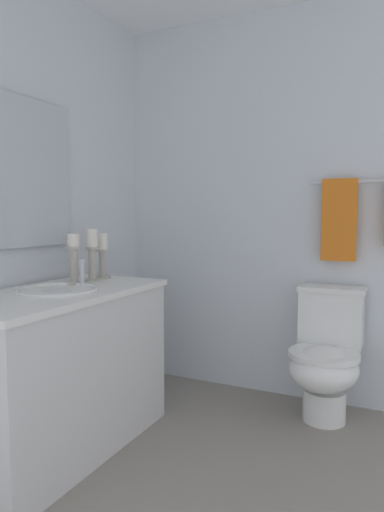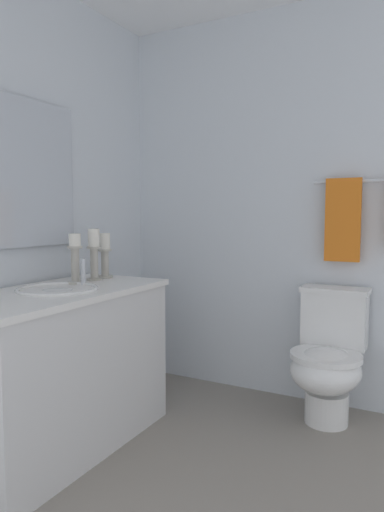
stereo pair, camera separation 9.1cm
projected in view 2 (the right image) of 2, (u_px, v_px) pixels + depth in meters
name	position (u px, v px, depth m)	size (l,w,h in m)	color
floor	(229.00, 494.00, 1.96)	(2.47, 2.32, 0.02)	gray
wall_back	(304.00, 206.00, 2.87)	(2.47, 0.04, 2.45)	silver
wall_left	(15.00, 205.00, 2.42)	(0.04, 2.32, 2.45)	silver
vanity_cabinet	(60.00, 369.00, 2.31)	(0.58, 1.18, 0.80)	silver
sink_basin	(58.00, 298.00, 2.28)	(0.40, 0.40, 0.24)	white
mirror	(13.00, 172.00, 2.35)	(0.02, 0.85, 0.78)	silver
candle_holder_tall	(105.00, 254.00, 2.71)	(0.09, 0.09, 0.26)	#B7B2A5
candle_holder_short	(94.00, 253.00, 2.60)	(0.09, 0.09, 0.29)	#B7B2A5
candle_holder_mid	(75.00, 257.00, 2.47)	(0.09, 0.09, 0.27)	#B7B2A5
toilet	(328.00, 359.00, 2.59)	(0.39, 0.54, 0.75)	white
towel_bar	(377.00, 181.00, 2.61)	(0.02, 0.02, 0.71)	silver
towel_near_vanity	(343.00, 220.00, 2.69)	(0.20, 0.03, 0.49)	orange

